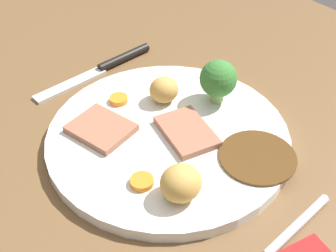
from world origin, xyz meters
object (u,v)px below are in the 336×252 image
Objects in this scene: fork at (275,247)px; knife at (105,67)px; carrot_coin_back at (142,182)px; meat_slice_main at (187,132)px; roast_potato_left at (181,183)px; roast_potato_right at (164,90)px; broccoli_floret at (218,79)px; meat_slice_under at (101,128)px; dinner_plate at (168,137)px; carrot_coin_front at (119,99)px.

knife is (34.04, -4.41, 0.06)cm from fork.
knife is at bearing -24.30° from carrot_coin_back.
roast_potato_left reaches higher than meat_slice_main.
roast_potato_left is at bearing 146.83° from roast_potato_right.
broccoli_floret is at bearing -122.85° from fork.
roast_potato_right is (-0.09, -9.03, 1.20)cm from meat_slice_under.
meat_slice_under is 14.82cm from broccoli_floret.
knife is (16.95, -2.72, -0.25)cm from dinner_plate.
meat_slice_under is 9.11cm from roast_potato_right.
roast_potato_left is 0.22× the size of knife.
meat_slice_under is 2.97× the size of carrot_coin_front.
broccoli_floret is (-7.39, -9.33, 2.78)cm from carrot_coin_front.
roast_potato_right is 0.19× the size of knife.
fork is at bearing 174.38° from dinner_plate.
meat_slice_main is 15.93cm from fork.
meat_slice_under is 1.60× the size of roast_potato_left.
carrot_coin_back is at bearing 28.29° from roast_potato_left.
roast_potato_left is 1.16× the size of roast_potato_right.
roast_potato_left is (-12.83, -0.70, 1.41)cm from meat_slice_under.
meat_slice_under is at bearing 3.13° from roast_potato_left.
dinner_plate is at bearing 95.66° from broccoli_floret.
carrot_coin_back reaches higher than knife.
meat_slice_under is at bearing 124.83° from carrot_coin_front.
carrot_coin_front is 0.12× the size of knife.
fork is (-9.25, -3.23, -2.82)cm from roast_potato_left.
meat_slice_main reaches higher than carrot_coin_back.
roast_potato_right is at bearing -33.17° from roast_potato_left.
broccoli_floret is (2.37, -6.92, 2.70)cm from meat_slice_main.
carrot_coin_front is (3.32, 4.39, -1.28)cm from roast_potato_right.
roast_potato_right is 0.65× the size of broccoli_floret.
broccoli_floret reaches higher than fork.
carrot_coin_front is at bearing -25.24° from carrot_coin_back.
roast_potato_right is (12.74, -8.33, -0.21)cm from roast_potato_left.
broccoli_floret is at bearing -56.85° from roast_potato_left.
roast_potato_right is 1.49× the size of carrot_coin_back.
meat_slice_main is at bearing 162.89° from roast_potato_right.
dinner_plate is 5.00× the size of broccoli_floret.
carrot_coin_front is at bearing -13.77° from roast_potato_left.
knife is at bearing -22.94° from carrot_coin_front.
carrot_coin_front reaches higher than fork.
dinner_plate is 9.22cm from broccoli_floret.
carrot_coin_front is at bearing 6.76° from dinner_plate.
dinner_plate is at bearing -58.25° from carrot_coin_back.
meat_slice_main is 2.03× the size of roast_potato_right.
carrot_coin_front is (3.22, -4.64, -0.08)cm from meat_slice_under.
fork is at bearing 80.02° from knife.
carrot_coin_back is 0.44× the size of broccoli_floret.
meat_slice_main is at bearing -132.82° from meat_slice_under.
roast_potato_right reaches higher than fork.
fork is at bearing 168.66° from meat_slice_main.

